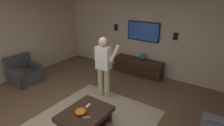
{
  "coord_description": "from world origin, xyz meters",
  "views": [
    {
      "loc": [
        -2.25,
        -2.35,
        2.56
      ],
      "look_at": [
        1.02,
        -0.08,
        1.0
      ],
      "focal_mm": 27.46,
      "sensor_mm": 36.0,
      "label": 1
    }
  ],
  "objects": [
    {
      "name": "ground_plane",
      "position": [
        0.0,
        0.0,
        0.0
      ],
      "size": [
        7.77,
        7.77,
        0.0
      ],
      "primitive_type": "plane",
      "color": "brown"
    },
    {
      "name": "wall_back_tv",
      "position": [
        3.09,
        0.0,
        1.35
      ],
      "size": [
        0.1,
        6.68,
        2.71
      ],
      "primitive_type": "cube",
      "color": "#BCA893",
      "rests_on": "ground"
    },
    {
      "name": "wall_side_far",
      "position": [
        0.0,
        3.29,
        1.35
      ],
      "size": [
        6.27,
        0.1,
        2.71
      ],
      "primitive_type": "cube",
      "color": "#BCA893",
      "rests_on": "ground"
    },
    {
      "name": "wall_speaker_right",
      "position": [
        3.01,
        1.13,
        1.49
      ],
      "size": [
        0.06,
        0.12,
        0.22
      ],
      "primitive_type": "cube",
      "color": "black"
    },
    {
      "name": "bowl",
      "position": [
        -0.32,
        -0.27,
        0.45
      ],
      "size": [
        0.22,
        0.22,
        0.1
      ],
      "primitive_type": "ellipsoid",
      "color": "orange",
      "rests_on": "coffee_table"
    },
    {
      "name": "wall_speaker_left",
      "position": [
        3.01,
        -1.03,
        1.43
      ],
      "size": [
        0.06,
        0.12,
        0.22
      ],
      "primitive_type": "cube",
      "color": "black"
    },
    {
      "name": "remote_grey",
      "position": [
        -0.36,
        -0.46,
        0.41
      ],
      "size": [
        0.13,
        0.14,
        0.02
      ],
      "primitive_type": "cube",
      "rotation": [
        0.0,
        0.0,
        2.31
      ],
      "color": "slate",
      "rests_on": "coffee_table"
    },
    {
      "name": "media_console",
      "position": [
        2.75,
        0.03,
        0.28
      ],
      "size": [
        0.45,
        1.7,
        0.55
      ],
      "rotation": [
        0.0,
        0.0,
        3.14
      ],
      "color": "#332116",
      "rests_on": "ground"
    },
    {
      "name": "person_standing",
      "position": [
        0.95,
        0.13,
        0.93
      ],
      "size": [
        0.58,
        0.58,
        1.64
      ],
      "rotation": [
        0.0,
        0.0,
        0.12
      ],
      "color": "#C6B793",
      "rests_on": "ground"
    },
    {
      "name": "armchair",
      "position": [
        0.21,
        2.73,
        0.28
      ],
      "size": [
        0.82,
        0.83,
        0.82
      ],
      "rotation": [
        0.0,
        0.0,
        -1.55
      ],
      "color": "#38383D",
      "rests_on": "ground"
    },
    {
      "name": "area_rug",
      "position": [
        -0.04,
        -0.29,
        0.01
      ],
      "size": [
        2.5,
        2.37,
        0.01
      ],
      "primitive_type": "cube",
      "color": "tan",
      "rests_on": "ground"
    },
    {
      "name": "remote_black",
      "position": [
        -0.29,
        -0.21,
        0.41
      ],
      "size": [
        0.16,
        0.09,
        0.02
      ],
      "primitive_type": "cube",
      "rotation": [
        0.0,
        0.0,
        3.48
      ],
      "color": "black",
      "rests_on": "coffee_table"
    },
    {
      "name": "vase_round",
      "position": [
        2.8,
        -0.09,
        0.66
      ],
      "size": [
        0.22,
        0.22,
        0.22
      ],
      "primitive_type": "sphere",
      "color": "teal",
      "rests_on": "media_console"
    },
    {
      "name": "coffee_table",
      "position": [
        -0.24,
        -0.29,
        0.3
      ],
      "size": [
        1.0,
        0.8,
        0.4
      ],
      "color": "#332116",
      "rests_on": "ground"
    },
    {
      "name": "remote_white",
      "position": [
        -0.06,
        -0.22,
        0.41
      ],
      "size": [
        0.16,
        0.07,
        0.02
      ],
      "primitive_type": "cube",
      "rotation": [
        0.0,
        0.0,
        3.32
      ],
      "color": "white",
      "rests_on": "coffee_table"
    },
    {
      "name": "tv",
      "position": [
        2.99,
        0.03,
        1.46
      ],
      "size": [
        0.05,
        1.13,
        0.64
      ],
      "rotation": [
        0.0,
        0.0,
        3.14
      ],
      "color": "black"
    }
  ]
}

